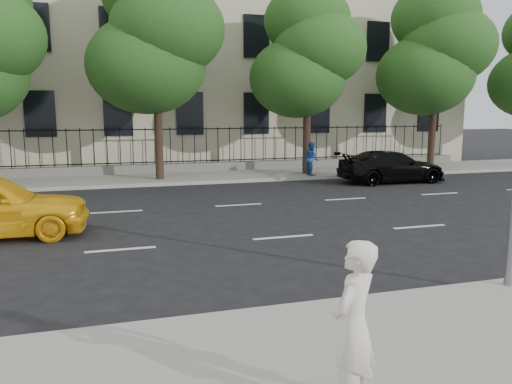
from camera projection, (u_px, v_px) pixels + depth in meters
ground at (324, 267)px, 10.32m from camera, size 120.00×120.00×0.00m
near_sidewalk at (451, 352)px, 6.52m from camera, size 60.00×4.00×0.15m
far_sidewalk at (201, 177)px, 23.54m from camera, size 60.00×4.00×0.15m
lane_markings at (258, 219)px, 14.81m from camera, size 49.60×4.62×0.01m
masonry_building at (172, 13)px, 30.53m from camera, size 34.60×12.11×18.50m
iron_fence at (195, 161)px, 25.05m from camera, size 30.00×0.50×2.20m
tree_c at (156, 34)px, 21.34m from camera, size 5.89×5.50×9.80m
tree_d at (307, 53)px, 23.41m from camera, size 5.34×4.94×8.84m
tree_e at (435, 50)px, 25.32m from camera, size 5.71×5.31×9.46m
black_sedan at (391, 167)px, 22.11m from camera, size 4.87×2.03×1.41m
woman_near at (353, 327)px, 5.02m from camera, size 0.78×0.75×1.80m
pedestrian_far at (311, 159)px, 23.27m from camera, size 0.64×0.80×1.58m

